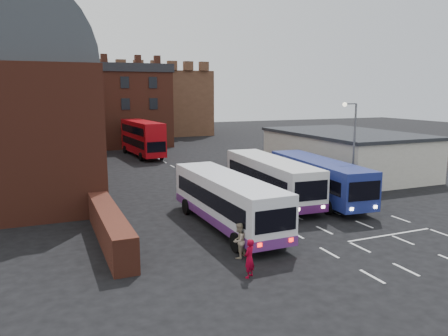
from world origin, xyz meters
name	(u,v)px	position (x,y,z in m)	size (l,w,h in m)	color
ground	(289,230)	(0.00, 0.00, 0.00)	(180.00, 180.00, 0.00)	black
railway_station	(11,99)	(-15.50, 21.00, 7.64)	(12.00, 28.00, 16.00)	#602B1E
forecourt_wall	(110,227)	(-10.20, 2.00, 0.90)	(1.20, 10.00, 1.80)	#602B1E
cream_building	(345,152)	(15.00, 14.00, 2.16)	(10.40, 16.40, 4.25)	beige
brick_terrace	(92,110)	(-6.00, 46.00, 5.50)	(22.00, 10.00, 11.00)	brown
castle_keep	(143,103)	(6.00, 66.00, 6.00)	(22.00, 22.00, 12.00)	brown
bus_white_outbound	(227,197)	(-3.16, 2.10, 1.87)	(3.13, 11.65, 3.16)	white
bus_white_inbound	(271,176)	(2.53, 6.90, 1.90)	(3.49, 11.92, 3.21)	white
bus_blue	(318,177)	(5.89, 5.52, 1.86)	(3.67, 11.71, 3.14)	navy
bus_red_double	(142,138)	(-1.39, 33.55, 2.41)	(3.45, 11.47, 4.53)	#AC070F
street_lamp	(352,142)	(8.35, 4.82, 4.50)	(1.50, 0.50, 7.46)	#57585E
pedestrian_red	(249,258)	(-5.15, -5.09, 0.89)	(0.65, 0.43, 1.78)	maroon
pedestrian_beige	(239,241)	(-4.60, -2.78, 0.90)	(0.87, 0.68, 1.79)	tan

